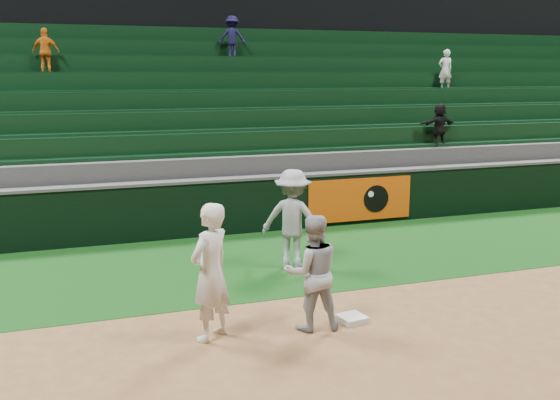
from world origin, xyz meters
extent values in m
plane|color=brown|center=(0.00, 0.00, 0.00)|extent=(70.00, 70.00, 0.00)
cube|color=black|center=(0.00, 3.00, 0.00)|extent=(36.00, 4.20, 0.01)
cube|color=black|center=(0.00, 17.45, 6.00)|extent=(40.00, 12.00, 12.00)
cube|color=silver|center=(0.32, -0.26, 0.04)|extent=(0.42, 0.42, 0.08)
imported|color=silver|center=(-1.71, -0.19, 0.93)|extent=(0.81, 0.77, 1.86)
imported|color=#9698A0|center=(-0.32, -0.31, 0.81)|extent=(0.86, 0.71, 1.63)
imported|color=#8F939B|center=(0.38, 2.41, 0.91)|extent=(1.34, 1.20, 1.81)
cube|color=black|center=(0.00, 5.20, 0.60)|extent=(36.00, 0.35, 1.20)
cube|color=#D84C0A|center=(3.00, 5.01, 0.60)|extent=(2.60, 0.05, 1.00)
cylinder|color=black|center=(3.40, 4.98, 0.60)|extent=(0.64, 0.02, 0.64)
cylinder|color=white|center=(3.25, 4.96, 0.72)|extent=(0.14, 0.02, 0.14)
cube|color=#424244|center=(0.00, 5.20, 1.22)|extent=(36.00, 0.40, 0.06)
cube|color=#343537|center=(0.00, 5.92, 0.82)|extent=(36.00, 0.85, 1.65)
cube|color=black|center=(0.00, 6.18, 1.90)|extent=(36.00, 0.14, 0.50)
cube|color=black|center=(0.00, 6.01, 1.69)|extent=(36.00, 0.45, 0.08)
cube|color=#343537|center=(0.00, 6.78, 1.05)|extent=(36.00, 0.85, 2.10)
cube|color=black|center=(0.00, 7.03, 2.35)|extent=(36.00, 0.14, 0.50)
cube|color=black|center=(0.00, 6.86, 2.14)|extent=(36.00, 0.45, 0.08)
cube|color=#343537|center=(0.00, 7.62, 1.27)|extent=(36.00, 0.85, 2.55)
cube|color=black|center=(0.00, 7.88, 2.80)|extent=(36.00, 0.14, 0.50)
cube|color=black|center=(0.00, 7.71, 2.59)|extent=(36.00, 0.45, 0.08)
cube|color=#343537|center=(0.00, 8.47, 1.50)|extent=(36.00, 0.85, 3.00)
cube|color=black|center=(0.00, 8.73, 3.25)|extent=(36.00, 0.14, 0.50)
cube|color=black|center=(0.00, 8.56, 3.04)|extent=(36.00, 0.45, 0.08)
cube|color=#343537|center=(0.00, 9.32, 1.73)|extent=(36.00, 0.85, 3.45)
cube|color=black|center=(0.00, 9.58, 3.70)|extent=(36.00, 0.14, 0.50)
cube|color=black|center=(0.00, 9.41, 3.49)|extent=(36.00, 0.45, 0.08)
cube|color=#343537|center=(0.00, 10.18, 1.95)|extent=(36.00, 0.85, 3.90)
cube|color=black|center=(0.00, 10.43, 4.15)|extent=(36.00, 0.14, 0.50)
cube|color=black|center=(0.00, 10.26, 3.94)|extent=(36.00, 0.45, 0.08)
cube|color=#343537|center=(0.00, 11.02, 2.17)|extent=(36.00, 0.85, 4.35)
cube|color=black|center=(0.00, 11.28, 4.60)|extent=(36.00, 0.14, 0.50)
cube|color=black|center=(0.00, 11.11, 4.39)|extent=(36.00, 0.45, 0.08)
imported|color=#C36212|center=(-3.78, 9.28, 4.03)|extent=(0.74, 0.49, 1.17)
imported|color=black|center=(5.61, 5.88, 2.20)|extent=(1.05, 0.41, 1.11)
imported|color=silver|center=(7.37, 8.43, 3.59)|extent=(0.47, 0.34, 1.19)
imported|color=black|center=(1.29, 10.13, 4.51)|extent=(0.89, 0.68, 1.22)
camera|label=1|loc=(-3.36, -7.91, 3.50)|focal=40.00mm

